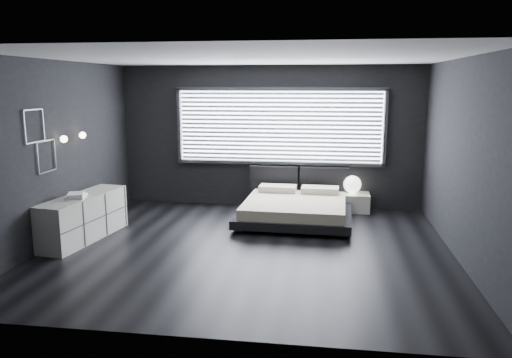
# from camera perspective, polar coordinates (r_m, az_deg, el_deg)

# --- Properties ---
(room) EXTENTS (6.04, 6.00, 2.80)m
(room) POSITION_cam_1_polar(r_m,az_deg,el_deg) (7.27, -0.96, 2.63)
(room) COLOR black
(room) RESTS_ON ground
(window) EXTENTS (4.14, 0.09, 1.52)m
(window) POSITION_cam_1_polar(r_m,az_deg,el_deg) (9.88, 2.69, 6.01)
(window) COLOR white
(window) RESTS_ON ground
(headboard) EXTENTS (1.96, 0.16, 0.52)m
(headboard) POSITION_cam_1_polar(r_m,az_deg,el_deg) (9.94, 4.92, -0.05)
(headboard) COLOR black
(headboard) RESTS_ON ground
(sconce_near) EXTENTS (0.18, 0.11, 0.11)m
(sconce_near) POSITION_cam_1_polar(r_m,az_deg,el_deg) (8.26, -21.13, 4.28)
(sconce_near) COLOR silver
(sconce_near) RESTS_ON ground
(sconce_far) EXTENTS (0.18, 0.11, 0.11)m
(sconce_far) POSITION_cam_1_polar(r_m,az_deg,el_deg) (8.78, -19.23, 4.75)
(sconce_far) COLOR silver
(sconce_far) RESTS_ON ground
(wall_art_upper) EXTENTS (0.01, 0.48, 0.48)m
(wall_art_upper) POSITION_cam_1_polar(r_m,az_deg,el_deg) (7.77, -24.00, 5.56)
(wall_art_upper) COLOR #47474C
(wall_art_upper) RESTS_ON ground
(wall_art_lower) EXTENTS (0.01, 0.48, 0.48)m
(wall_art_lower) POSITION_cam_1_polar(r_m,az_deg,el_deg) (8.03, -22.80, 2.41)
(wall_art_lower) COLOR #47474C
(wall_art_lower) RESTS_ON ground
(bed) EXTENTS (2.04, 1.96, 0.51)m
(bed) POSITION_cam_1_polar(r_m,az_deg,el_deg) (8.98, 4.50, -3.38)
(bed) COLOR black
(bed) RESTS_ON ground
(nightstand) EXTENTS (0.60, 0.50, 0.35)m
(nightstand) POSITION_cam_1_polar(r_m,az_deg,el_deg) (9.88, 11.09, -2.61)
(nightstand) COLOR silver
(nightstand) RESTS_ON ground
(orb_lamp) EXTENTS (0.34, 0.34, 0.34)m
(orb_lamp) POSITION_cam_1_polar(r_m,az_deg,el_deg) (9.85, 10.95, -0.60)
(orb_lamp) COLOR white
(orb_lamp) RESTS_ON nightstand
(dresser) EXTENTS (0.75, 1.83, 0.71)m
(dresser) POSITION_cam_1_polar(r_m,az_deg,el_deg) (8.38, -19.09, -4.17)
(dresser) COLOR silver
(dresser) RESTS_ON ground
(book_stack) EXTENTS (0.35, 0.41, 0.07)m
(book_stack) POSITION_cam_1_polar(r_m,az_deg,el_deg) (8.17, -19.90, -1.78)
(book_stack) COLOR white
(book_stack) RESTS_ON dresser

